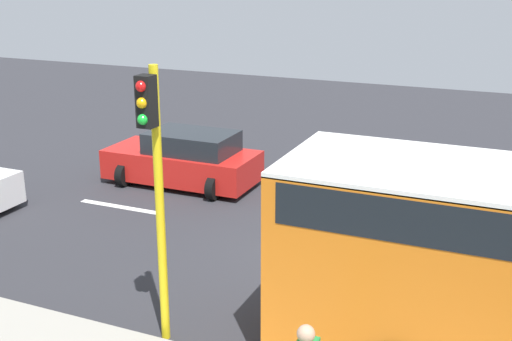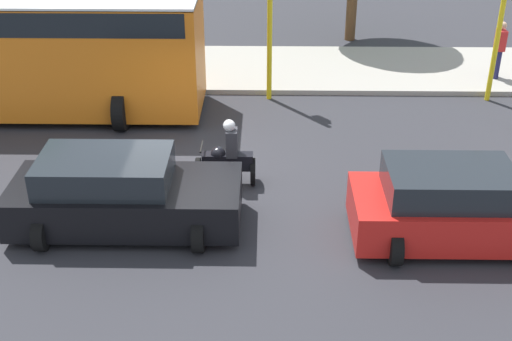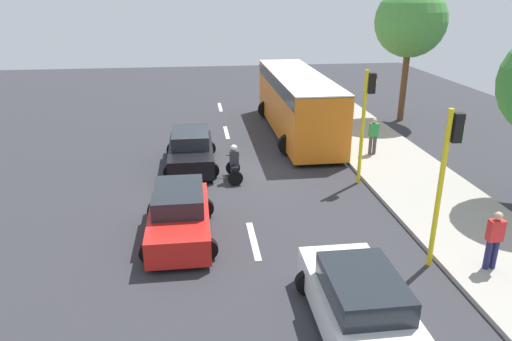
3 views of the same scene
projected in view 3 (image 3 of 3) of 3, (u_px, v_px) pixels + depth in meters
The scene contains 16 objects.
ground_plane at pixel (236, 173), 20.41m from camera, with size 40.00×60.00×0.10m, color #2D2D33.
sidewalk at pixel (394, 163), 21.20m from camera, with size 4.00×60.00×0.15m, color #9E998E.
lane_stripe_north at pixel (253, 240), 14.83m from camera, with size 0.20×2.40×0.01m, color white.
lane_stripe_mid at pixel (236, 172), 20.39m from camera, with size 0.20×2.40×0.01m, color white.
lane_stripe_south at pixel (226, 133), 25.96m from camera, with size 0.20×2.40×0.01m, color white.
lane_stripe_far_south at pixel (220, 107), 31.52m from camera, with size 0.20×2.40×0.01m, color white.
car_red at pixel (179, 216), 14.85m from camera, with size 2.24×4.20×1.52m.
car_white at pixel (358, 300), 10.82m from camera, with size 2.27×4.02×1.52m.
car_black at pixel (191, 150), 20.87m from camera, with size 2.28×4.45×1.52m.
city_bus at pixel (297, 99), 25.24m from camera, with size 3.20×11.00×3.16m.
motorcycle at pixel (234, 165), 19.29m from camera, with size 0.60×1.30×1.53m.
pedestrian_near_signal at pixel (494, 238), 12.79m from camera, with size 0.40×0.24×1.69m.
pedestrian_by_tree at pixel (373, 135), 21.83m from camera, with size 0.40×0.24×1.69m.
traffic_light_corner at pixel (446, 167), 12.51m from camera, with size 0.49×0.24×4.50m.
traffic_light_midblock at pixel (366, 111), 18.22m from camera, with size 0.49×0.24×4.50m.
street_tree_north at pixel (411, 22), 26.45m from camera, with size 3.94×3.94×7.60m.
Camera 3 is at (-1.58, -19.00, 7.30)m, focal length 33.64 mm.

